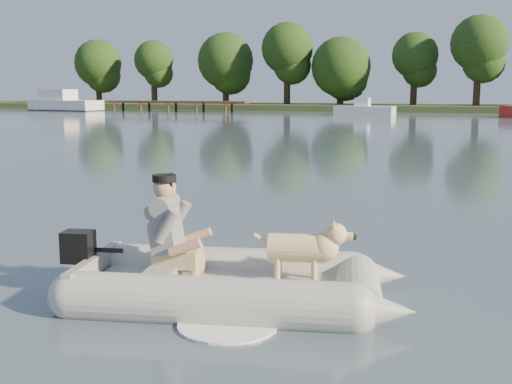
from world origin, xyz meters
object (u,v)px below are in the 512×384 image
(dock, at_px, (163,106))
(man, at_px, (167,224))
(dog, at_px, (296,253))
(cabin_cruiser, at_px, (65,100))
(dinghy, at_px, (233,245))
(motorboat, at_px, (365,104))

(dock, xyz_separation_m, man, (25.87, -52.42, 0.27))
(dog, relative_size, cabin_cruiser, 0.11)
(dock, distance_m, dinghy, 58.71)
(dinghy, bearing_deg, dock, 106.91)
(dinghy, height_order, motorboat, motorboat)
(motorboat, bearing_deg, dog, -75.96)
(dock, height_order, dinghy, dinghy)
(cabin_cruiser, distance_m, motorboat, 31.02)
(dinghy, distance_m, dog, 0.66)
(motorboat, bearing_deg, cabin_cruiser, -178.58)
(man, distance_m, cabin_cruiser, 62.25)
(cabin_cruiser, bearing_deg, man, -44.56)
(dog, bearing_deg, cabin_cruiser, 116.50)
(dinghy, bearing_deg, man, 175.76)
(dinghy, relative_size, motorboat, 0.93)
(man, distance_m, dog, 1.39)
(dog, distance_m, cabin_cruiser, 62.85)
(dinghy, xyz_separation_m, cabin_cruiser, (-36.75, 50.69, 0.48))
(dinghy, height_order, dog, dinghy)
(man, bearing_deg, dog, 0.00)
(dinghy, xyz_separation_m, man, (-0.71, -0.07, 0.19))
(dock, relative_size, dog, 19.01)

